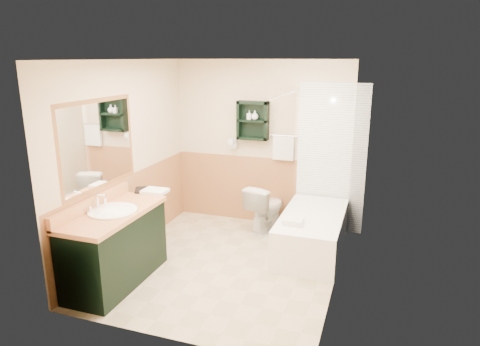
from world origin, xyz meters
name	(u,v)px	position (x,y,z in m)	size (l,w,h in m)	color
floor	(226,264)	(0.00, 0.00, 0.00)	(3.00, 3.00, 0.00)	#C9B593
back_wall	(261,144)	(0.00, 1.52, 1.20)	(2.60, 0.04, 2.40)	beige
left_wall	(125,160)	(-1.32, 0.00, 1.20)	(0.04, 3.00, 2.40)	beige
right_wall	(343,179)	(1.32, 0.00, 1.20)	(0.04, 3.00, 2.40)	beige
ceiling	(224,58)	(0.00, 0.00, 2.42)	(2.60, 3.00, 0.04)	white
wainscot_left	(131,213)	(-1.29, 0.00, 0.50)	(2.98, 2.98, 1.00)	#C77E50
wainscot_back	(260,190)	(0.00, 1.49, 0.50)	(2.58, 2.58, 1.00)	#C77E50
mirror_frame	(98,144)	(-1.27, -0.55, 1.50)	(1.30, 1.30, 1.00)	brown
mirror_glass	(99,144)	(-1.27, -0.55, 1.50)	(1.20, 1.20, 0.90)	white
tile_right	(345,174)	(1.28, 0.75, 1.05)	(1.50, 1.50, 2.10)	white
tile_back	(331,159)	(1.03, 1.48, 1.05)	(0.95, 0.95, 2.10)	white
tile_accent	(349,104)	(1.27, 0.75, 1.90)	(1.50, 1.50, 0.10)	#124224
wall_shelf	(253,121)	(-0.10, 1.41, 1.55)	(0.45, 0.15, 0.55)	black
hair_dryer	(234,143)	(-0.40, 1.43, 1.20)	(0.10, 0.24, 0.18)	silver
towel_bar	(284,136)	(0.35, 1.45, 1.35)	(0.40, 0.06, 0.40)	silver
curtain_rod	(287,93)	(0.53, 0.75, 2.00)	(0.03, 0.03, 1.60)	silver
shower_curtain	(288,158)	(0.53, 0.92, 1.15)	(1.05, 1.05, 1.70)	beige
vanity	(116,247)	(-0.99, -0.77, 0.41)	(0.59, 1.31, 0.83)	black
bathtub	(312,233)	(0.93, 0.70, 0.25)	(0.76, 1.50, 0.50)	white
toilet	(266,208)	(0.17, 1.19, 0.33)	(0.38, 0.68, 0.67)	white
counter_towel	(155,191)	(-0.89, -0.04, 0.85)	(0.29, 0.23, 0.04)	silver
vanity_book	(134,182)	(-1.16, -0.07, 0.95)	(0.18, 0.02, 0.24)	black
tub_towel	(293,221)	(0.76, 0.29, 0.54)	(0.23, 0.19, 0.07)	silver
soap_bottle_a	(249,117)	(-0.15, 1.40, 1.59)	(0.06, 0.13, 0.06)	white
soap_bottle_b	(255,116)	(-0.07, 1.40, 1.62)	(0.10, 0.13, 0.10)	white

